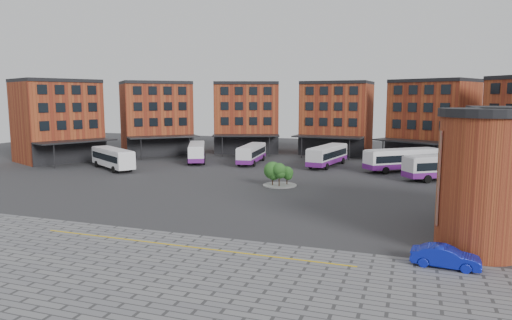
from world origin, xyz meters
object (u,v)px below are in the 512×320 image
(tree_island, at_px, (278,173))
(bus_e, at_px, (402,159))
(bus_b, at_px, (197,152))
(blue_car, at_px, (445,257))
(bus_a, at_px, (113,157))
(bus_c, at_px, (252,153))
(bus_d, at_px, (328,155))
(bus_f, at_px, (447,166))

(tree_island, distance_m, bus_e, 23.14)
(tree_island, height_order, bus_b, bus_b)
(bus_e, height_order, blue_car, bus_e)
(bus_a, relative_size, bus_c, 0.97)
(bus_c, distance_m, bus_e, 25.03)
(bus_e, bearing_deg, bus_b, -127.15)
(blue_car, bearing_deg, bus_c, 39.94)
(bus_d, bearing_deg, bus_a, -145.02)
(bus_c, height_order, blue_car, bus_c)
(bus_a, distance_m, bus_e, 45.59)
(bus_c, height_order, bus_f, bus_f)
(bus_a, height_order, bus_f, bus_f)
(bus_e, xyz_separation_m, blue_car, (3.87, -41.34, -1.17))
(bus_c, distance_m, blue_car, 50.96)
(bus_a, distance_m, bus_c, 23.09)
(tree_island, relative_size, bus_f, 0.37)
(bus_a, height_order, bus_d, bus_d)
(bus_d, distance_m, blue_car, 45.81)
(bus_a, height_order, blue_car, bus_a)
(bus_b, distance_m, bus_c, 9.98)
(bus_d, xyz_separation_m, bus_f, (17.94, -7.39, 0.05))
(tree_island, height_order, bus_d, bus_d)
(tree_island, distance_m, blue_car, 30.18)
(tree_island, xyz_separation_m, bus_b, (-20.02, 16.94, 0.01))
(bus_b, relative_size, bus_e, 1.01)
(tree_island, height_order, bus_a, bus_a)
(bus_d, distance_m, bus_f, 19.40)
(bus_a, xyz_separation_m, blue_car, (47.59, -28.43, -1.24))
(bus_f, xyz_separation_m, blue_car, (-2.13, -35.59, -1.17))
(bus_b, xyz_separation_m, bus_f, (40.90, -4.97, 0.12))
(bus_b, height_order, bus_f, bus_f)
(bus_c, bearing_deg, bus_a, -150.16)
(bus_a, relative_size, bus_d, 0.91)
(bus_b, xyz_separation_m, bus_d, (22.96, 2.42, 0.07))
(bus_f, bearing_deg, tree_island, -94.45)
(tree_island, xyz_separation_m, bus_f, (20.88, 11.96, 0.13))
(bus_b, bearing_deg, bus_e, -23.94)
(bus_d, distance_m, bus_e, 12.06)
(bus_c, distance_m, bus_f, 31.67)
(bus_d, bearing_deg, bus_b, -163.60)
(bus_d, xyz_separation_m, blue_car, (15.82, -42.97, -1.12))
(tree_island, xyz_separation_m, bus_e, (14.88, 17.71, 0.14))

